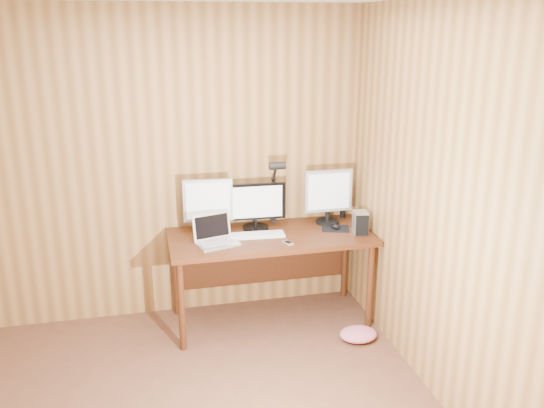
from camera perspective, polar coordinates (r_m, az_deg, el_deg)
name	(u,v)px	position (r m, az deg, el deg)	size (l,w,h in m)	color
room_shell	(155,269)	(2.74, -11.55, -6.33)	(4.00, 4.00, 4.00)	brown
desk	(269,246)	(4.65, -0.34, -4.17)	(1.60, 0.70, 0.75)	#48210F
monitor_center	(256,206)	(4.62, -1.64, -0.18)	(0.49, 0.21, 0.38)	black
monitor_left	(208,204)	(4.54, -6.35, -0.05)	(0.39, 0.18, 0.44)	black
monitor_right	(328,195)	(4.76, 5.58, 0.91)	(0.40, 0.19, 0.45)	black
laptop	(215,236)	(4.38, -5.67, -3.19)	(0.35, 0.30, 0.22)	silver
keyboard	(256,235)	(4.51, -1.62, -3.09)	(0.46, 0.16, 0.02)	white
mousepad	(335,228)	(4.70, 6.30, -2.43)	(0.22, 0.18, 0.00)	black
mouse	(335,226)	(4.70, 6.31, -2.20)	(0.07, 0.10, 0.04)	black
hard_drive	(360,223)	(4.61, 8.75, -1.83)	(0.13, 0.17, 0.17)	silver
phone	(288,243)	(4.37, 1.60, -3.85)	(0.07, 0.11, 0.01)	silver
speaker	(343,211)	(4.97, 7.00, -0.69)	(0.05, 0.05, 0.11)	black
desk_lamp	(275,183)	(4.67, 0.34, 2.13)	(0.13, 0.19, 0.58)	black
fabric_pile	(358,334)	(4.61, 8.54, -12.65)	(0.29, 0.24, 0.09)	#D9687C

